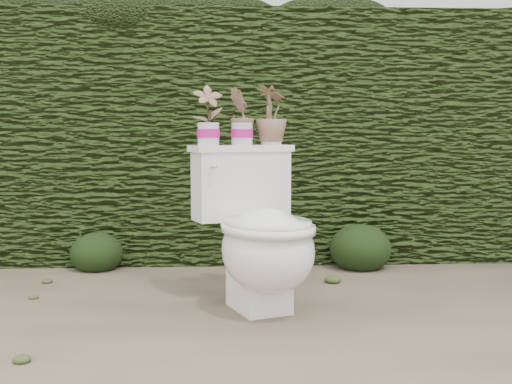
{
  "coord_description": "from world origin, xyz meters",
  "views": [
    {
      "loc": [
        -0.04,
        -2.86,
        0.84
      ],
      "look_at": [
        0.12,
        0.24,
        0.55
      ],
      "focal_mm": 45.0,
      "sensor_mm": 36.0,
      "label": 1
    }
  ],
  "objects": [
    {
      "name": "liriope_clump_2",
      "position": [
        0.81,
        1.02,
        0.15
      ],
      "size": [
        0.38,
        0.38,
        0.3
      ],
      "primitive_type": "ellipsoid",
      "color": "#1D3011",
      "rests_on": "ground"
    },
    {
      "name": "toilet",
      "position": [
        0.14,
        0.1,
        0.36
      ],
      "size": [
        0.66,
        0.79,
        0.78
      ],
      "rotation": [
        0.0,
        0.0,
        0.36
      ],
      "color": "white",
      "rests_on": "ground"
    },
    {
      "name": "potted_plant_center",
      "position": [
        0.06,
        0.33,
        0.91
      ],
      "size": [
        0.13,
        0.16,
        0.27
      ],
      "primitive_type": "imported",
      "rotation": [
        0.0,
        0.0,
        4.6
      ],
      "color": "#317B26",
      "rests_on": "toilet"
    },
    {
      "name": "potted_plant_left",
      "position": [
        -0.11,
        0.26,
        0.92
      ],
      "size": [
        0.16,
        0.13,
        0.28
      ],
      "primitive_type": "imported",
      "rotation": [
        0.0,
        0.0,
        6.51
      ],
      "color": "#317B26",
      "rests_on": "toilet"
    },
    {
      "name": "hedge",
      "position": [
        0.0,
        1.6,
        0.8
      ],
      "size": [
        8.0,
        1.0,
        1.6
      ],
      "primitive_type": "cube",
      "color": "#324918",
      "rests_on": "ground"
    },
    {
      "name": "ground",
      "position": [
        0.0,
        0.0,
        0.0
      ],
      "size": [
        60.0,
        60.0,
        0.0
      ],
      "primitive_type": "plane",
      "color": "#84745B",
      "rests_on": "ground"
    },
    {
      "name": "liriope_clump_1",
      "position": [
        -0.81,
        1.07,
        0.13
      ],
      "size": [
        0.32,
        0.32,
        0.26
      ],
      "primitive_type": "ellipsoid",
      "color": "#1D3011",
      "rests_on": "ground"
    },
    {
      "name": "house_wall",
      "position": [
        0.6,
        6.0,
        2.0
      ],
      "size": [
        8.0,
        3.5,
        4.0
      ],
      "primitive_type": "cube",
      "color": "silver",
      "rests_on": "ground"
    },
    {
      "name": "potted_plant_right",
      "position": [
        0.21,
        0.38,
        0.92
      ],
      "size": [
        0.22,
        0.22,
        0.28
      ],
      "primitive_type": "imported",
      "rotation": [
        0.0,
        0.0,
        2.24
      ],
      "color": "#317B26",
      "rests_on": "toilet"
    }
  ]
}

